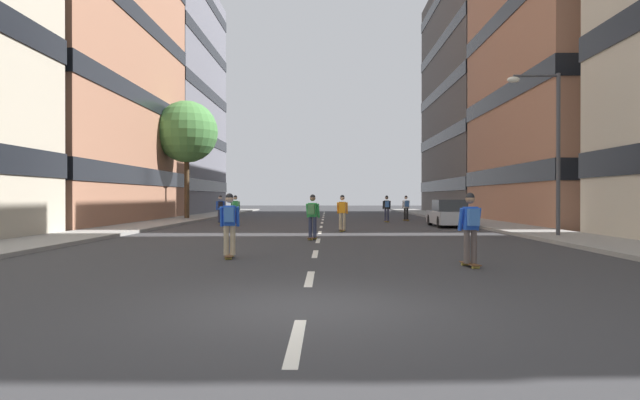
% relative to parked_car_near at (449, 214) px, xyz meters
% --- Properties ---
extents(ground_plane, '(152.85, 152.85, 0.00)m').
position_rel_parked_car_near_xyz_m(ground_plane, '(-7.21, 2.18, -0.70)').
color(ground_plane, '#333335').
extents(sidewalk_left, '(3.03, 70.06, 0.14)m').
position_rel_parked_car_near_xyz_m(sidewalk_left, '(-17.14, 5.36, -0.63)').
color(sidewalk_left, gray).
rests_on(sidewalk_left, ground_plane).
extents(sidewalk_right, '(3.03, 70.06, 0.14)m').
position_rel_parked_car_near_xyz_m(sidewalk_right, '(2.71, 5.36, -0.63)').
color(sidewalk_right, gray).
rests_on(sidewalk_right, ground_plane).
extents(lane_markings, '(0.16, 57.20, 0.01)m').
position_rel_parked_car_near_xyz_m(lane_markings, '(-7.21, 2.20, -0.70)').
color(lane_markings, silver).
rests_on(lane_markings, ground_plane).
extents(building_left_far, '(12.23, 18.73, 23.11)m').
position_rel_parked_car_near_xyz_m(building_left_far, '(-24.70, 24.06, 10.95)').
color(building_left_far, slate).
rests_on(building_left_far, ground_plane).
extents(building_right_mid, '(12.23, 17.45, 20.26)m').
position_rel_parked_car_near_xyz_m(building_right_mid, '(10.28, 4.32, 9.52)').
color(building_right_mid, '#9E6B51').
rests_on(building_right_mid, ground_plane).
extents(building_right_far, '(12.23, 21.55, 23.33)m').
position_rel_parked_car_near_xyz_m(building_right_far, '(10.28, 24.06, 11.06)').
color(building_right_far, '#4C4744').
rests_on(building_right_far, ground_plane).
extents(parked_car_near, '(1.82, 4.40, 1.52)m').
position_rel_parked_car_near_xyz_m(parked_car_near, '(0.00, 0.00, 0.00)').
color(parked_car_near, '#B2B7BF').
rests_on(parked_car_near, ground_plane).
extents(street_tree_near, '(4.51, 4.51, 8.56)m').
position_rel_parked_car_near_xyz_m(street_tree_near, '(-17.14, 9.16, 5.72)').
color(street_tree_near, '#4C3823').
rests_on(street_tree_near, sidewalk_left).
extents(streetlamp_right, '(2.13, 0.30, 6.50)m').
position_rel_parked_car_near_xyz_m(streetlamp_right, '(2.04, -9.11, 3.44)').
color(streetlamp_right, '#3F3F44').
rests_on(streetlamp_right, sidewalk_right).
extents(skater_0, '(0.57, 0.92, 1.78)m').
position_rel_parked_car_near_xyz_m(skater_0, '(-13.49, 2.96, 0.32)').
color(skater_0, brown).
rests_on(skater_0, ground_plane).
extents(skater_1, '(0.55, 0.92, 1.78)m').
position_rel_parked_car_near_xyz_m(skater_1, '(-6.13, -4.43, 0.29)').
color(skater_1, brown).
rests_on(skater_1, ground_plane).
extents(skater_2, '(0.55, 0.92, 1.78)m').
position_rel_parked_car_near_xyz_m(skater_2, '(-9.52, -16.54, 0.32)').
color(skater_2, brown).
rests_on(skater_2, ground_plane).
extents(skater_3, '(0.56, 0.92, 1.78)m').
position_rel_parked_car_near_xyz_m(skater_3, '(-3.43, -18.35, 0.32)').
color(skater_3, brown).
rests_on(skater_3, ground_plane).
extents(skater_4, '(0.55, 0.92, 1.78)m').
position_rel_parked_car_near_xyz_m(skater_4, '(-12.37, 1.81, 0.29)').
color(skater_4, brown).
rests_on(skater_4, ground_plane).
extents(skater_5, '(0.57, 0.92, 1.78)m').
position_rel_parked_car_near_xyz_m(skater_5, '(-7.44, -9.79, 0.32)').
color(skater_5, brown).
rests_on(skater_5, ground_plane).
extents(skater_6, '(0.54, 0.91, 1.78)m').
position_rel_parked_car_near_xyz_m(skater_6, '(-2.91, 5.67, 0.32)').
color(skater_6, brown).
rests_on(skater_6, ground_plane).
extents(skater_7, '(0.56, 0.92, 1.78)m').
position_rel_parked_car_near_xyz_m(skater_7, '(-1.31, 7.91, 0.32)').
color(skater_7, brown).
rests_on(skater_7, ground_plane).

